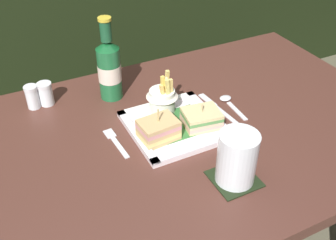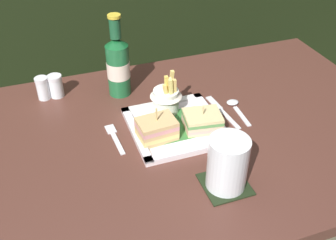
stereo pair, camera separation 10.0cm
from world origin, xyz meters
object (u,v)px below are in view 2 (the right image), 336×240
(sandwich_half_left, at_px, (157,129))
(sandwich_half_right, at_px, (202,121))
(beer_bottle, at_px, (118,65))
(water_glass, at_px, (227,166))
(pepper_shaker, at_px, (56,87))
(fries_cup, at_px, (166,96))
(fork, at_px, (114,137))
(dining_table, at_px, (161,180))
(spoon, at_px, (235,106))
(salt_shaker, at_px, (43,89))
(square_plate, at_px, (176,126))
(knife, at_px, (221,110))

(sandwich_half_left, xyz_separation_m, sandwich_half_right, (0.12, 0.00, -0.01))
(beer_bottle, relative_size, water_glass, 1.97)
(pepper_shaker, bearing_deg, fries_cup, -35.33)
(sandwich_half_left, xyz_separation_m, beer_bottle, (-0.03, 0.25, 0.06))
(fork, bearing_deg, dining_table, -17.57)
(spoon, distance_m, salt_shaker, 0.55)
(beer_bottle, relative_size, salt_shaker, 3.56)
(beer_bottle, height_order, salt_shaker, beer_bottle)
(square_plate, height_order, pepper_shaker, pepper_shaker)
(square_plate, relative_size, fork, 1.85)
(pepper_shaker, bearing_deg, sandwich_half_right, -41.36)
(dining_table, distance_m, water_glass, 0.31)
(dining_table, bearing_deg, pepper_shaker, 128.40)
(fries_cup, height_order, water_glass, same)
(spoon, bearing_deg, pepper_shaker, 153.99)
(dining_table, relative_size, sandwich_half_left, 13.78)
(spoon, bearing_deg, fries_cup, 169.95)
(square_plate, relative_size, knife, 1.38)
(salt_shaker, xyz_separation_m, pepper_shaker, (0.04, 0.00, -0.00))
(sandwich_half_left, bearing_deg, pepper_shaker, 125.65)
(beer_bottle, bearing_deg, spoon, -32.46)
(sandwich_half_left, distance_m, pepper_shaker, 0.36)
(beer_bottle, xyz_separation_m, water_glass, (0.13, -0.45, -0.04))
(square_plate, bearing_deg, fork, 174.07)
(fries_cup, height_order, beer_bottle, beer_bottle)
(water_glass, bearing_deg, spoon, 58.88)
(sandwich_half_left, bearing_deg, dining_table, 43.94)
(dining_table, relative_size, pepper_shaker, 19.99)
(sandwich_half_right, relative_size, pepper_shaker, 1.53)
(knife, bearing_deg, sandwich_half_left, -163.21)
(beer_bottle, bearing_deg, sandwich_half_right, -57.99)
(dining_table, xyz_separation_m, pepper_shaker, (-0.22, 0.28, 0.19))
(square_plate, height_order, beer_bottle, beer_bottle)
(water_glass, distance_m, fork, 0.32)
(fries_cup, distance_m, water_glass, 0.30)
(sandwich_half_right, bearing_deg, pepper_shaker, 138.64)
(square_plate, distance_m, pepper_shaker, 0.38)
(sandwich_half_left, relative_size, spoon, 0.78)
(dining_table, distance_m, salt_shaker, 0.43)
(square_plate, relative_size, fries_cup, 2.02)
(sandwich_half_right, bearing_deg, sandwich_half_left, 180.00)
(fries_cup, bearing_deg, fork, -161.06)
(sandwich_half_right, distance_m, fork, 0.23)
(sandwich_half_right, relative_size, water_glass, 0.84)
(spoon, bearing_deg, sandwich_half_left, -165.07)
(square_plate, distance_m, fries_cup, 0.09)
(spoon, distance_m, pepper_shaker, 0.52)
(sandwich_half_right, bearing_deg, square_plate, 153.56)
(water_glass, bearing_deg, fries_cup, 96.26)
(salt_shaker, bearing_deg, sandwich_half_left, -49.90)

